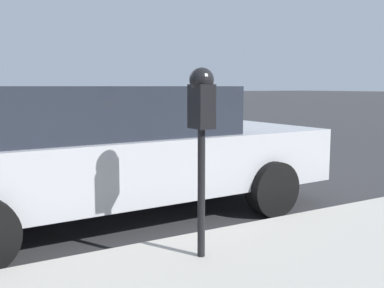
# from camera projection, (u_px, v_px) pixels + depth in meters

# --- Properties ---
(ground_plane) EXTENTS (220.00, 220.00, 0.00)m
(ground_plane) POSITION_uv_depth(u_px,v_px,m) (80.00, 201.00, 5.86)
(ground_plane) COLOR #333335
(parking_meter) EXTENTS (0.21, 0.19, 1.50)m
(parking_meter) POSITION_uv_depth(u_px,v_px,m) (201.00, 114.00, 3.46)
(parking_meter) COLOR black
(parking_meter) RESTS_ON sidewalk
(car_silver) EXTENTS (2.29, 5.05, 1.49)m
(car_silver) POSITION_uv_depth(u_px,v_px,m) (108.00, 149.00, 5.08)
(car_silver) COLOR #B7BABF
(car_silver) RESTS_ON ground_plane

